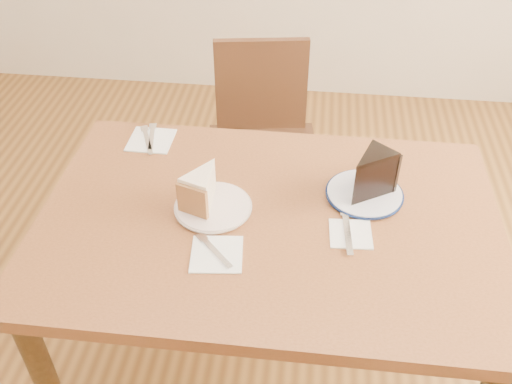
% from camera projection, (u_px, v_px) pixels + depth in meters
% --- Properties ---
extents(ground, '(4.00, 4.00, 0.00)m').
position_uv_depth(ground, '(266.00, 379.00, 1.96)').
color(ground, '#543416').
rests_on(ground, ground).
extents(table, '(1.20, 0.80, 0.75)m').
position_uv_depth(table, '(268.00, 244.00, 1.54)').
color(table, '#542D17').
rests_on(table, ground).
extents(chair_far, '(0.48, 0.48, 0.85)m').
position_uv_depth(chair_far, '(262.00, 145.00, 2.22)').
color(chair_far, black).
rests_on(chair_far, ground).
extents(plate_cream, '(0.20, 0.20, 0.01)m').
position_uv_depth(plate_cream, '(213.00, 207.00, 1.50)').
color(plate_cream, silver).
rests_on(plate_cream, table).
extents(plate_navy, '(0.20, 0.20, 0.01)m').
position_uv_depth(plate_navy, '(364.00, 194.00, 1.54)').
color(plate_navy, white).
rests_on(plate_navy, table).
extents(carrot_cake, '(0.12, 0.14, 0.09)m').
position_uv_depth(carrot_cake, '(205.00, 187.00, 1.49)').
color(carrot_cake, beige).
rests_on(carrot_cake, plate_cream).
extents(chocolate_cake, '(0.15, 0.15, 0.12)m').
position_uv_depth(chocolate_cake, '(368.00, 178.00, 1.49)').
color(chocolate_cake, black).
rests_on(chocolate_cake, plate_navy).
extents(napkin_cream, '(0.14, 0.14, 0.00)m').
position_uv_depth(napkin_cream, '(217.00, 254.00, 1.37)').
color(napkin_cream, white).
rests_on(napkin_cream, table).
extents(napkin_navy, '(0.11, 0.11, 0.00)m').
position_uv_depth(napkin_navy, '(351.00, 234.00, 1.43)').
color(napkin_navy, white).
rests_on(napkin_navy, table).
extents(napkin_spare, '(0.13, 0.13, 0.00)m').
position_uv_depth(napkin_spare, '(151.00, 140.00, 1.75)').
color(napkin_spare, white).
rests_on(napkin_spare, table).
extents(fork_cream, '(0.11, 0.11, 0.00)m').
position_uv_depth(fork_cream, '(214.00, 251.00, 1.38)').
color(fork_cream, silver).
rests_on(fork_cream, napkin_cream).
extents(knife_navy, '(0.03, 0.17, 0.00)m').
position_uv_depth(knife_navy, '(347.00, 231.00, 1.43)').
color(knife_navy, silver).
rests_on(knife_navy, napkin_navy).
extents(fork_spare, '(0.04, 0.14, 0.00)m').
position_uv_depth(fork_spare, '(152.00, 137.00, 1.76)').
color(fork_spare, silver).
rests_on(fork_spare, napkin_spare).
extents(knife_spare, '(0.07, 0.15, 0.00)m').
position_uv_depth(knife_spare, '(147.00, 140.00, 1.74)').
color(knife_spare, silver).
rests_on(knife_spare, napkin_spare).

